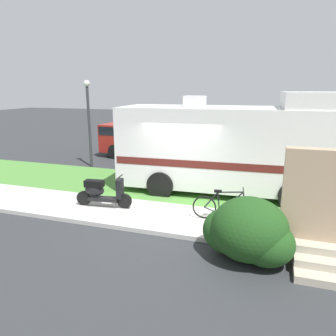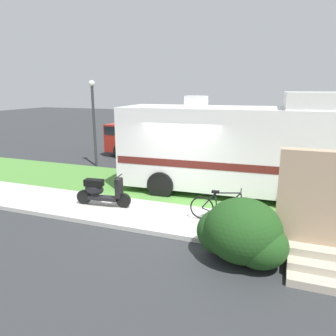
{
  "view_description": "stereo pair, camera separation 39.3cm",
  "coord_description": "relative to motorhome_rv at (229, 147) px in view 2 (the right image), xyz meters",
  "views": [
    {
      "loc": [
        2.66,
        -9.01,
        3.58
      ],
      "look_at": [
        -0.35,
        0.3,
        1.1
      ],
      "focal_mm": 34.0,
      "sensor_mm": 36.0,
      "label": 1
    },
    {
      "loc": [
        3.03,
        -8.89,
        3.58
      ],
      "look_at": [
        -0.35,
        0.3,
        1.1
      ],
      "focal_mm": 34.0,
      "sensor_mm": 36.0,
      "label": 2
    }
  ],
  "objects": [
    {
      "name": "street_lamp_post",
      "position": [
        -6.49,
        1.84,
        0.75
      ],
      "size": [
        0.28,
        0.28,
        3.9
      ],
      "color": "#333338",
      "rests_on": "ground"
    },
    {
      "name": "sidewalk",
      "position": [
        -1.32,
        -2.96,
        -1.58
      ],
      "size": [
        24.0,
        2.0,
        0.12
      ],
      "color": "beige",
      "rests_on": "ground"
    },
    {
      "name": "ground_plane",
      "position": [
        -1.32,
        -1.76,
        -1.64
      ],
      "size": [
        80.0,
        80.0,
        0.0
      ],
      "primitive_type": "plane",
      "color": "#2D3033"
    },
    {
      "name": "bush_by_porch",
      "position": [
        1.05,
        -4.44,
        -1.0
      ],
      "size": [
        1.93,
        1.45,
        1.37
      ],
      "color": "#1E4719",
      "rests_on": "ground"
    },
    {
      "name": "motorhome_rv",
      "position": [
        0.0,
        0.0,
        0.0
      ],
      "size": [
        7.2,
        2.82,
        3.45
      ],
      "color": "silver",
      "rests_on": "ground"
    },
    {
      "name": "grass_strip",
      "position": [
        -1.32,
        -0.26,
        -1.6
      ],
      "size": [
        24.0,
        3.4,
        0.08
      ],
      "color": "#4C8438",
      "rests_on": "ground"
    },
    {
      "name": "bicycle",
      "position": [
        0.33,
        -2.74,
        -1.16
      ],
      "size": [
        1.73,
        0.52,
        0.88
      ],
      "color": "black",
      "rests_on": "ground"
    },
    {
      "name": "pickup_truck_near",
      "position": [
        -5.13,
        4.61,
        -0.72
      ],
      "size": [
        5.17,
        2.25,
        1.71
      ],
      "color": "maroon",
      "rests_on": "ground"
    },
    {
      "name": "bottle_green",
      "position": [
        2.39,
        -2.76,
        -1.41
      ],
      "size": [
        0.07,
        0.07,
        0.26
      ],
      "color": "#19722D",
      "rests_on": "ground"
    },
    {
      "name": "scooter",
      "position": [
        -3.3,
        -2.85,
        -1.07
      ],
      "size": [
        1.73,
        0.52,
        0.97
      ],
      "color": "black",
      "rests_on": "ground"
    },
    {
      "name": "porch_steps",
      "position": [
        2.67,
        -4.05,
        -0.68
      ],
      "size": [
        2.0,
        1.26,
        2.4
      ],
      "color": "#B2A893",
      "rests_on": "ground"
    }
  ]
}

